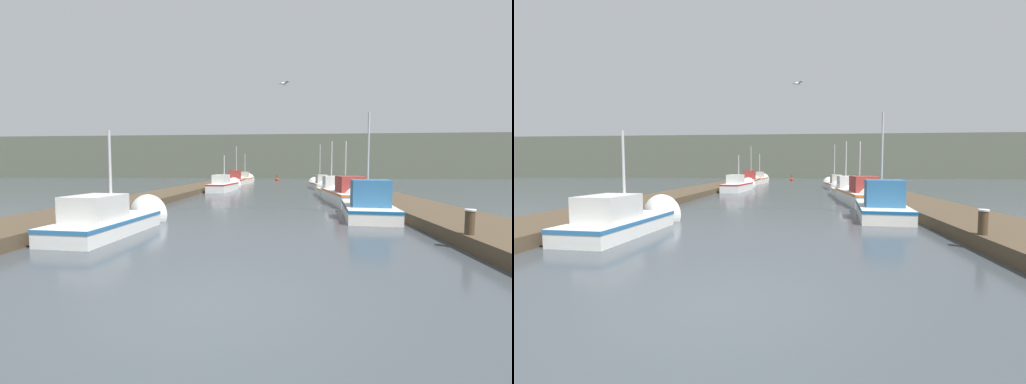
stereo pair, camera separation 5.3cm
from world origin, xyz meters
The scene contains 17 objects.
ground_plane centered at (0.00, 0.00, 0.00)m, with size 200.00×200.00×0.00m.
dock_left centered at (-6.68, 16.00, 0.18)m, with size 2.78×40.00×0.36m.
dock_right centered at (6.68, 16.00, 0.18)m, with size 2.78×40.00×0.36m.
distant_shore_ridge centered at (0.00, 63.16, 3.82)m, with size 120.00×16.00×7.65m.
fishing_boat_0 centered at (-4.12, 5.28, 0.38)m, with size 1.84×4.66×3.55m.
fishing_boat_1 centered at (4.33, 9.69, 0.42)m, with size 2.25×5.26×4.70m.
fishing_boat_2 centered at (4.24, 14.78, 0.47)m, with size 2.13×6.43×3.84m.
fishing_boat_3 centered at (4.06, 19.03, 0.42)m, with size 1.77×4.91×4.21m.
fishing_boat_4 centered at (-4.05, 23.48, 0.45)m, with size 1.94×6.05×3.30m.
fishing_boat_5 centered at (4.06, 27.77, 0.37)m, with size 1.84×6.00×4.47m.
fishing_boat_6 centered at (-4.50, 32.75, 0.53)m, with size 1.43×5.40×4.57m.
fishing_boat_7 centered at (-4.15, 37.77, 0.45)m, with size 1.88×5.42×4.06m.
mooring_piling_0 centered at (5.39, 34.95, 0.53)m, with size 0.25×0.25×1.04m.
mooring_piling_1 centered at (5.45, 3.90, 0.49)m, with size 0.25×0.25×0.97m.
mooring_piling_2 centered at (5.34, 35.16, 0.54)m, with size 0.35×0.35×1.07m.
channel_buoy centered at (-0.41, 45.13, 0.15)m, with size 0.51×0.51×1.01m.
seagull_lead centered at (0.97, 8.89, 5.18)m, with size 0.43×0.51×0.12m.
Camera 2 is at (1.17, -4.59, 1.97)m, focal length 24.00 mm.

